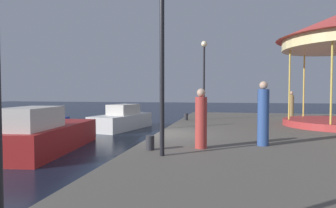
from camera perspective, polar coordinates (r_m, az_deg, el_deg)
name	(u,v)px	position (r m, az deg, el deg)	size (l,w,h in m)	color
ground_plane	(157,153)	(11.09, -2.37, -10.16)	(120.00, 120.00, 0.00)	black
quay_dock	(336,150)	(11.33, 31.37, -8.16)	(12.85, 25.03, 0.80)	#5B564F
motorboat_blue	(30,124)	(18.02, -26.56, -3.75)	(2.11, 4.50, 1.53)	navy
motorboat_white	(122,120)	(18.60, -9.40, -3.20)	(2.86, 5.23, 1.64)	white
motorboat_red	(46,134)	(12.32, -23.93, -5.76)	(2.75, 5.87, 1.87)	maroon
lamp_post_mid_promenade	(162,29)	(7.11, -1.26, 15.28)	(0.36, 0.36, 4.72)	black
lamp_post_far_end	(204,67)	(16.88, 7.45, 7.67)	(0.36, 0.36, 4.72)	black
bollard_center	(186,117)	(16.22, 3.73, -2.65)	(0.24, 0.24, 0.40)	#2D2D33
bollard_north	(150,143)	(7.78, -3.72, -8.00)	(0.24, 0.24, 0.40)	#2D2D33
person_by_the_water	(291,105)	(19.45, 24.07, -0.25)	(0.34, 0.34, 1.72)	#937A4C
person_mid_promenade	(201,120)	(7.98, 6.84, -3.38)	(0.34, 0.34, 1.72)	#B23833
person_near_carousel	(263,115)	(8.80, 19.06, -2.23)	(0.34, 0.34, 1.94)	#2D4C8C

